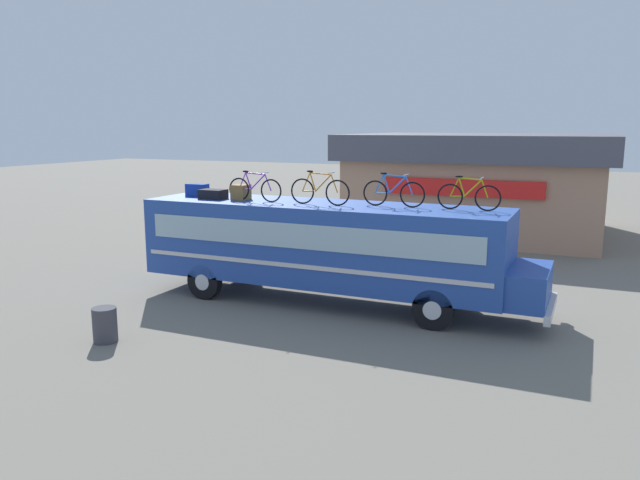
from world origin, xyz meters
name	(u,v)px	position (x,y,z in m)	size (l,w,h in m)	color
ground_plane	(321,301)	(0.00, 0.00, 0.00)	(120.00, 120.00, 0.00)	slate
bus	(327,244)	(0.19, 0.00, 1.71)	(11.60, 2.59, 2.87)	#23479E
luggage_bag_1	(197,190)	(-4.29, 0.12, 3.06)	(0.68, 0.35, 0.39)	#193899
luggage_bag_2	(213,194)	(-3.42, -0.30, 3.01)	(0.76, 0.52, 0.29)	black
luggage_bag_3	(241,192)	(-2.56, -0.13, 3.09)	(0.44, 0.49, 0.45)	olive
rooftop_bicycle_1	(255,189)	(-1.96, -0.34, 3.24)	(1.73, 0.44, 0.89)	black
rooftop_bicycle_2	(320,191)	(0.08, -0.28, 3.27)	(1.79, 0.44, 0.95)	black
rooftop_bicycle_3	(393,193)	(2.06, 0.19, 3.26)	(1.75, 0.44, 0.93)	black
rooftop_bicycle_4	(469,196)	(4.06, 0.30, 3.25)	(1.65, 0.44, 0.90)	black
roadside_building	(481,182)	(2.02, 14.25, 2.39)	(11.77, 9.79, 4.64)	tan
trash_bin	(105,325)	(-3.28, -5.19, 0.41)	(0.57, 0.57, 0.83)	#3F3F47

